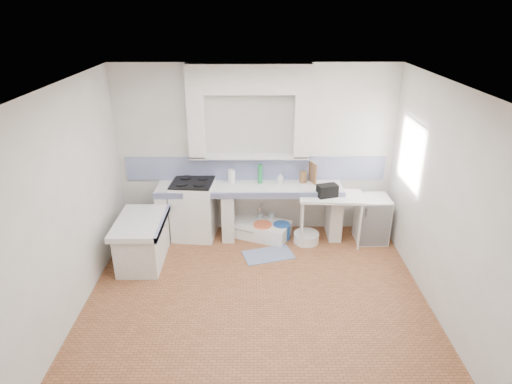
{
  "coord_description": "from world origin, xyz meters",
  "views": [
    {
      "loc": [
        -0.04,
        -4.81,
        3.61
      ],
      "look_at": [
        0.0,
        1.0,
        1.1
      ],
      "focal_mm": 30.66,
      "sensor_mm": 36.0,
      "label": 1
    }
  ],
  "objects_px": {
    "stove": "(194,210)",
    "fridge": "(372,219)",
    "side_table": "(330,219)",
    "sink": "(260,230)"
  },
  "relations": [
    {
      "from": "side_table",
      "to": "fridge",
      "type": "height_order",
      "value": "fridge"
    },
    {
      "from": "stove",
      "to": "side_table",
      "type": "xyz_separation_m",
      "value": [
        2.21,
        -0.23,
        -0.06
      ]
    },
    {
      "from": "stove",
      "to": "fridge",
      "type": "height_order",
      "value": "stove"
    },
    {
      "from": "sink",
      "to": "fridge",
      "type": "height_order",
      "value": "fridge"
    },
    {
      "from": "stove",
      "to": "fridge",
      "type": "distance_m",
      "value": 2.92
    },
    {
      "from": "stove",
      "to": "side_table",
      "type": "bearing_deg",
      "value": -0.78
    },
    {
      "from": "stove",
      "to": "fridge",
      "type": "bearing_deg",
      "value": 1.73
    },
    {
      "from": "sink",
      "to": "fridge",
      "type": "distance_m",
      "value": 1.84
    },
    {
      "from": "fridge",
      "to": "sink",
      "type": "bearing_deg",
      "value": 174.57
    },
    {
      "from": "sink",
      "to": "side_table",
      "type": "height_order",
      "value": "side_table"
    }
  ]
}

